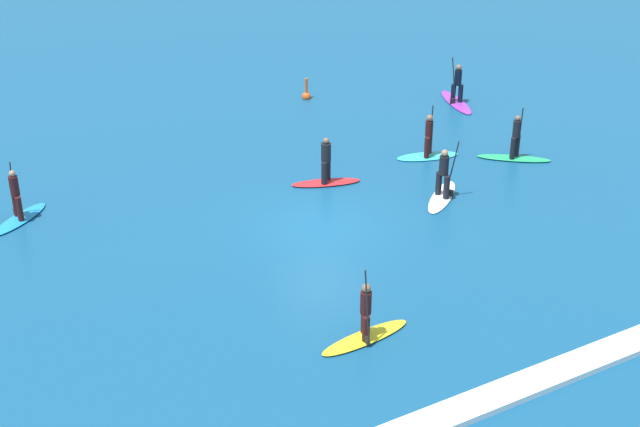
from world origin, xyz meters
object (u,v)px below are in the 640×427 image
object	(u,v)px
surfer_on_blue_board	(18,208)
surfer_on_yellow_board	(365,326)
surfer_on_green_board	(515,149)
marker_buoy	(306,95)
surfer_on_red_board	(326,171)
surfer_on_teal_board	(428,146)
surfer_on_purple_board	(457,94)
surfer_on_white_board	(443,184)

from	to	relation	value
surfer_on_blue_board	surfer_on_yellow_board	xyz separation A→B (m)	(6.63, -11.46, -0.01)
surfer_on_green_board	marker_buoy	xyz separation A→B (m)	(-3.96, 9.25, -0.29)
surfer_on_red_board	surfer_on_green_board	size ratio (longest dim) A/B	1.02
surfer_on_teal_board	surfer_on_purple_board	world-z (taller)	surfer_on_purple_board
surfer_on_red_board	surfer_on_yellow_board	world-z (taller)	surfer_on_yellow_board
surfer_on_blue_board	marker_buoy	size ratio (longest dim) A/B	2.39
surfer_on_teal_board	surfer_on_blue_board	distance (m)	15.09
surfer_on_blue_board	surfer_on_green_board	bearing A→B (deg)	-49.60
surfer_on_red_board	surfer_on_white_board	bearing A→B (deg)	-24.85
surfer_on_white_board	marker_buoy	distance (m)	10.50
surfer_on_purple_board	surfer_on_yellow_board	bearing A→B (deg)	-31.29
surfer_on_white_board	surfer_on_green_board	xyz separation A→B (m)	(4.22, 1.24, -0.10)
surfer_on_red_board	surfer_on_yellow_board	distance (m)	9.53
surfer_on_teal_board	surfer_on_red_board	xyz separation A→B (m)	(-4.51, -0.07, 0.05)
surfer_on_yellow_board	surfer_on_green_board	bearing A→B (deg)	-152.45
surfer_on_teal_board	surfer_on_yellow_board	distance (m)	12.08
surfer_on_yellow_board	surfer_on_purple_board	world-z (taller)	surfer_on_yellow_board
marker_buoy	surfer_on_yellow_board	bearing A→B (deg)	-113.28
surfer_on_teal_board	surfer_on_white_board	world-z (taller)	surfer_on_white_board
surfer_on_yellow_board	surfer_on_purple_board	bearing A→B (deg)	-139.55
surfer_on_blue_board	surfer_on_purple_board	bearing A→B (deg)	-31.87
surfer_on_teal_board	marker_buoy	size ratio (longest dim) A/B	2.49
surfer_on_blue_board	surfer_on_purple_board	world-z (taller)	surfer_on_purple_board
surfer_on_green_board	marker_buoy	bearing A→B (deg)	151.37
surfer_on_red_board	surfer_on_green_board	xyz separation A→B (m)	(7.25, -1.71, -0.06)
surfer_on_purple_board	surfer_on_white_board	distance (m)	8.89
surfer_on_blue_board	surfer_on_green_board	xyz separation A→B (m)	(17.61, -4.39, -0.01)
surfer_on_blue_board	surfer_on_green_board	size ratio (longest dim) A/B	0.96
surfer_on_yellow_board	surfer_on_green_board	size ratio (longest dim) A/B	1.15
surfer_on_blue_board	surfer_on_red_board	size ratio (longest dim) A/B	0.94
surfer_on_teal_board	surfer_on_yellow_board	xyz separation A→B (m)	(-8.24, -8.84, -0.02)
surfer_on_yellow_board	surfer_on_purple_board	xyz separation A→B (m)	(12.40, 12.69, -0.00)
surfer_on_purple_board	surfer_on_white_board	world-z (taller)	surfer_on_white_board
surfer_on_white_board	surfer_on_green_board	size ratio (longest dim) A/B	0.98
marker_buoy	surfer_on_blue_board	bearing A→B (deg)	-160.40
surfer_on_white_board	surfer_on_green_board	distance (m)	4.40
surfer_on_teal_board	surfer_on_green_board	xyz separation A→B (m)	(2.74, -1.78, -0.01)
surfer_on_white_board	surfer_on_yellow_board	bearing A→B (deg)	-178.85
surfer_on_blue_board	surfer_on_white_board	size ratio (longest dim) A/B	0.99
surfer_on_teal_board	surfer_on_yellow_board	bearing A→B (deg)	-115.67
surfer_on_red_board	surfer_on_purple_board	xyz separation A→B (m)	(8.67, 3.92, -0.07)
surfer_on_yellow_board	surfer_on_white_board	distance (m)	8.92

